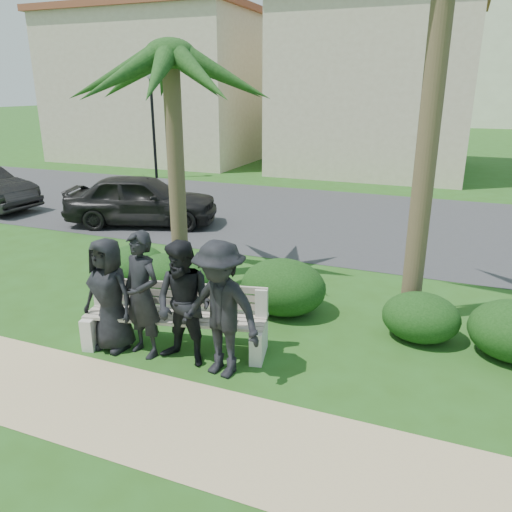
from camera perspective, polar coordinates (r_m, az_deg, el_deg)
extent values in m
plane|color=#264E16|center=(7.46, -2.57, -10.51)|extent=(160.00, 160.00, 0.00)
cube|color=tan|center=(6.13, -9.88, -18.02)|extent=(30.00, 1.60, 0.01)
cube|color=#2D2D30|center=(14.63, 10.49, 4.03)|extent=(160.00, 8.00, 0.01)
cube|color=#C0AF90|center=(28.08, -10.24, 18.19)|extent=(10.00, 8.00, 7.00)
cube|color=brown|center=(28.30, -10.71, 25.59)|extent=(10.40, 8.40, 0.30)
cube|color=#C0AF90|center=(24.20, 13.73, 17.92)|extent=(8.00, 8.00, 7.00)
cube|color=brown|center=(24.45, 14.46, 26.48)|extent=(8.40, 8.40, 0.30)
cylinder|color=black|center=(21.47, -11.63, 14.00)|extent=(0.12, 0.12, 4.00)
sphere|color=white|center=(21.41, -12.02, 19.62)|extent=(0.36, 0.36, 0.36)
cube|color=#AEA092|center=(7.30, -9.34, -7.07)|extent=(2.70, 1.16, 0.04)
cube|color=#AEA092|center=(7.39, -8.41, -4.34)|extent=(2.58, 0.61, 0.31)
cube|color=beige|center=(8.07, -16.82, -7.05)|extent=(0.30, 0.63, 0.48)
cube|color=beige|center=(6.91, -0.29, -10.71)|extent=(0.30, 0.63, 0.48)
imported|color=black|center=(7.42, -16.43, -4.26)|extent=(0.87, 0.61, 1.68)
imported|color=black|center=(7.11, -12.92, -4.37)|extent=(0.76, 0.60, 1.82)
imported|color=black|center=(6.79, -8.23, -5.49)|extent=(0.92, 0.75, 1.75)
imported|color=black|center=(6.46, -4.11, -6.14)|extent=(1.30, 0.89, 1.86)
ellipsoid|color=black|center=(9.87, -13.49, -0.94)|extent=(1.24, 1.02, 0.81)
ellipsoid|color=black|center=(9.35, -10.21, -1.95)|extent=(1.17, 0.97, 0.77)
ellipsoid|color=black|center=(9.16, -7.41, -2.26)|extent=(1.18, 0.97, 0.77)
ellipsoid|color=black|center=(8.42, 3.12, -3.38)|extent=(1.46, 1.20, 0.95)
ellipsoid|color=black|center=(7.95, 18.33, -6.52)|extent=(1.15, 0.95, 0.75)
cylinder|color=brown|center=(9.65, -9.10, 9.31)|extent=(0.32, 0.32, 4.20)
cylinder|color=brown|center=(7.96, 19.05, 12.51)|extent=(0.32, 0.32, 5.83)
imported|color=black|center=(14.16, -12.92, 6.30)|extent=(4.43, 2.89, 1.40)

